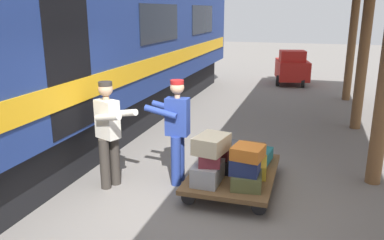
% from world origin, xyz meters
% --- Properties ---
extents(ground_plane, '(60.00, 60.00, 0.00)m').
position_xyz_m(ground_plane, '(0.00, 0.00, 0.00)').
color(ground_plane, slate).
extents(luggage_cart, '(1.28, 1.90, 0.28)m').
position_xyz_m(luggage_cart, '(-0.22, -0.76, 0.24)').
color(luggage_cart, brown).
rests_on(luggage_cart, ground_plane).
extents(suitcase_olive_duffel, '(0.48, 0.52, 0.21)m').
position_xyz_m(suitcase_olive_duffel, '(-0.51, -0.24, 0.38)').
color(suitcase_olive_duffel, brown).
rests_on(suitcase_olive_duffel, luggage_cart).
extents(suitcase_black_hardshell, '(0.50, 0.49, 0.21)m').
position_xyz_m(suitcase_black_hardshell, '(0.07, -0.76, 0.39)').
color(suitcase_black_hardshell, black).
rests_on(suitcase_black_hardshell, luggage_cart).
extents(suitcase_teal_softside, '(0.50, 0.57, 0.20)m').
position_xyz_m(suitcase_teal_softside, '(-0.51, -1.28, 0.38)').
color(suitcase_teal_softside, '#1E666B').
rests_on(suitcase_teal_softside, luggage_cart).
extents(suitcase_yellow_case, '(0.50, 0.62, 0.21)m').
position_xyz_m(suitcase_yellow_case, '(-0.51, -0.76, 0.39)').
color(suitcase_yellow_case, gold).
rests_on(suitcase_yellow_case, luggage_cart).
extents(suitcase_gray_aluminum, '(0.39, 0.60, 0.29)m').
position_xyz_m(suitcase_gray_aluminum, '(0.07, -0.24, 0.42)').
color(suitcase_gray_aluminum, '#9EA0A5').
rests_on(suitcase_gray_aluminum, luggage_cart).
extents(suitcase_slate_roller, '(0.52, 0.62, 0.26)m').
position_xyz_m(suitcase_slate_roller, '(0.07, -1.28, 0.41)').
color(suitcase_slate_roller, '#4C515B').
rests_on(suitcase_slate_roller, luggage_cart).
extents(suitcase_navy_fabric, '(0.40, 0.37, 0.23)m').
position_xyz_m(suitcase_navy_fabric, '(-0.48, -0.24, 0.60)').
color(suitcase_navy_fabric, navy).
rests_on(suitcase_navy_fabric, suitcase_olive_duffel).
extents(suitcase_orange_carryall, '(0.47, 0.47, 0.18)m').
position_xyz_m(suitcase_orange_carryall, '(-0.52, -0.25, 0.81)').
color(suitcase_orange_carryall, '#CC6B23').
rests_on(suitcase_orange_carryall, suitcase_navy_fabric).
extents(suitcase_burgundy_valise, '(0.39, 0.50, 0.18)m').
position_xyz_m(suitcase_burgundy_valise, '(0.04, -0.27, 0.66)').
color(suitcase_burgundy_valise, maroon).
rests_on(suitcase_burgundy_valise, suitcase_gray_aluminum).
extents(suitcase_brown_leather, '(0.41, 0.53, 0.22)m').
position_xyz_m(suitcase_brown_leather, '(-0.47, -0.78, 0.60)').
color(suitcase_brown_leather, brown).
rests_on(suitcase_brown_leather, suitcase_yellow_case).
extents(suitcase_cream_canvas, '(0.50, 0.62, 0.25)m').
position_xyz_m(suitcase_cream_canvas, '(0.03, -0.29, 0.87)').
color(suitcase_cream_canvas, beige).
rests_on(suitcase_cream_canvas, suitcase_burgundy_valise).
extents(suitcase_maroon_trunk, '(0.46, 0.40, 0.23)m').
position_xyz_m(suitcase_maroon_trunk, '(0.08, -0.74, 0.61)').
color(suitcase_maroon_trunk, maroon).
rests_on(suitcase_maroon_trunk, suitcase_black_hardshell).
extents(porter_in_overalls, '(0.67, 0.43, 1.70)m').
position_xyz_m(porter_in_overalls, '(0.70, -0.68, 0.93)').
color(porter_in_overalls, navy).
rests_on(porter_in_overalls, ground_plane).
extents(porter_by_door, '(0.74, 0.59, 1.70)m').
position_xyz_m(porter_by_door, '(1.65, -0.22, 0.93)').
color(porter_by_door, '#332D28').
rests_on(porter_by_door, ground_plane).
extents(baggage_tug, '(1.41, 1.88, 1.30)m').
position_xyz_m(baggage_tug, '(-0.57, -10.30, 0.63)').
color(baggage_tug, '#B21E19').
rests_on(baggage_tug, ground_plane).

